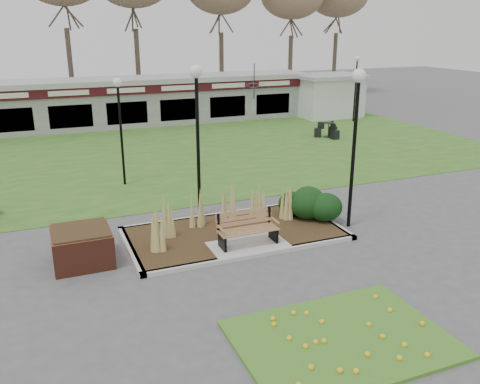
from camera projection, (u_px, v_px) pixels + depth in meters
name	position (u px, v px, depth m)	size (l,w,h in m)	color
ground	(250.00, 251.00, 14.20)	(100.00, 100.00, 0.00)	#515154
lawn	(153.00, 154.00, 24.74)	(34.00, 16.00, 0.02)	#306921
flower_bed	(341.00, 338.00, 10.13)	(4.20, 3.00, 0.16)	#346B1E
planting_bed	(271.00, 216.00, 15.72)	(6.75, 3.40, 1.27)	#352415
park_bench	(247.00, 228.00, 14.23)	(1.70, 0.66, 0.93)	#A46D4A
brick_planter	(82.00, 246.00, 13.35)	(1.50, 1.50, 0.95)	brown
food_pavilion	(122.00, 102.00, 31.27)	(24.60, 3.40, 2.90)	gray
service_hut	(328.00, 95.00, 34.40)	(4.40, 3.40, 2.83)	silver
lamp_post_near_left	(197.00, 108.00, 15.74)	(0.40, 0.40, 4.86)	black
lamp_post_near_right	(356.00, 114.00, 14.82)	(0.40, 0.40, 4.83)	black
lamp_post_mid_left	(119.00, 108.00, 19.08)	(0.34, 0.34, 4.15)	black
lamp_post_far_right	(356.00, 74.00, 32.00)	(0.34, 0.34, 4.14)	black
bistro_set_d	(328.00, 132.00, 28.27)	(1.53, 1.38, 0.82)	black
patio_umbrella	(254.00, 96.00, 32.37)	(2.55, 2.58, 2.58)	black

